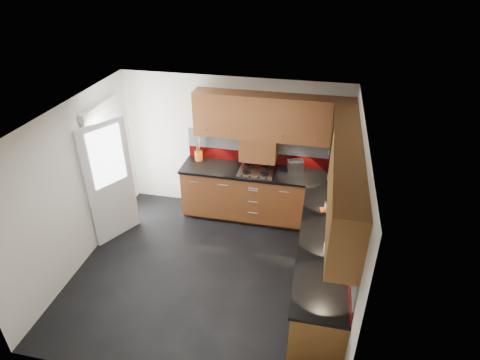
% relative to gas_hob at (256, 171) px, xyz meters
% --- Properties ---
extents(room, '(4.00, 3.80, 2.64)m').
position_rel_gas_hob_xyz_m(room, '(-0.45, -1.47, 0.54)').
color(room, black).
extents(base_cabinets, '(2.70, 3.20, 0.95)m').
position_rel_gas_hob_xyz_m(base_cabinets, '(0.62, -0.75, -0.52)').
color(base_cabinets, brown).
rests_on(base_cabinets, room).
extents(countertop, '(2.72, 3.22, 0.04)m').
position_rel_gas_hob_xyz_m(countertop, '(0.60, -0.77, -0.03)').
color(countertop, black).
rests_on(countertop, base_cabinets).
extents(backsplash, '(2.70, 3.20, 0.54)m').
position_rel_gas_hob_xyz_m(backsplash, '(0.83, -0.54, 0.26)').
color(backsplash, maroon).
rests_on(backsplash, countertop).
extents(upper_cabinets, '(2.50, 3.20, 0.72)m').
position_rel_gas_hob_xyz_m(upper_cabinets, '(0.78, -0.69, 0.88)').
color(upper_cabinets, brown).
rests_on(upper_cabinets, room).
extents(extractor_hood, '(0.60, 0.33, 0.40)m').
position_rel_gas_hob_xyz_m(extractor_hood, '(-0.00, 0.17, 0.33)').
color(extractor_hood, brown).
rests_on(extractor_hood, room).
extents(glass_cabinet, '(0.32, 0.80, 0.66)m').
position_rel_gas_hob_xyz_m(glass_cabinet, '(1.26, -0.40, 0.91)').
color(glass_cabinet, black).
rests_on(glass_cabinet, room).
extents(back_door, '(0.42, 1.19, 2.04)m').
position_rel_gas_hob_xyz_m(back_door, '(-2.23, -0.72, 0.08)').
color(back_door, white).
rests_on(back_door, room).
extents(gas_hob, '(0.57, 0.51, 0.04)m').
position_rel_gas_hob_xyz_m(gas_hob, '(0.00, 0.00, 0.00)').
color(gas_hob, silver).
rests_on(gas_hob, countertop).
extents(utensil_pot, '(0.13, 0.13, 0.48)m').
position_rel_gas_hob_xyz_m(utensil_pot, '(-1.05, 0.20, 0.09)').
color(utensil_pot, '#D66314').
rests_on(utensil_pot, countertop).
extents(toaster, '(0.29, 0.22, 0.19)m').
position_rel_gas_hob_xyz_m(toaster, '(0.62, 0.17, 0.08)').
color(toaster, silver).
rests_on(toaster, countertop).
extents(food_processor, '(0.17, 0.17, 0.28)m').
position_rel_gas_hob_xyz_m(food_processor, '(1.21, -0.84, 0.11)').
color(food_processor, white).
rests_on(food_processor, countertop).
extents(paper_towel, '(0.14, 0.14, 0.24)m').
position_rel_gas_hob_xyz_m(paper_towel, '(1.23, -1.64, 0.11)').
color(paper_towel, white).
rests_on(paper_towel, countertop).
extents(orange_cloth, '(0.16, 0.15, 0.02)m').
position_rel_gas_hob_xyz_m(orange_cloth, '(1.14, -0.90, -0.01)').
color(orange_cloth, '#F5511B').
rests_on(orange_cloth, countertop).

